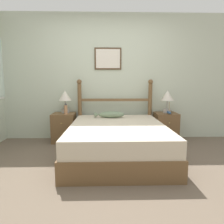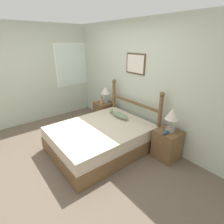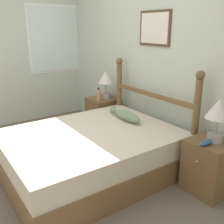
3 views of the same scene
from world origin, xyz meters
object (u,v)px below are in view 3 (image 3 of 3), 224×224
(table_lamp_left, at_px, (106,79))
(bottle, at_px, (99,94))
(fish_pillow, at_px, (126,115))
(bed, at_px, (91,153))
(table_lamp_right, at_px, (218,113))
(nightstand_left, at_px, (103,115))
(model_boat, at_px, (206,142))
(nightstand_right, at_px, (210,166))

(table_lamp_left, xyz_separation_m, bottle, (0.04, -0.17, -0.21))
(fish_pillow, bearing_deg, bed, -79.64)
(table_lamp_right, bearing_deg, bed, -141.20)
(table_lamp_left, bearing_deg, fish_pillow, -17.60)
(bed, distance_m, bottle, 1.25)
(nightstand_left, bearing_deg, model_boat, -3.83)
(table_lamp_right, bearing_deg, nightstand_right, -153.53)
(bed, distance_m, table_lamp_right, 1.47)
(nightstand_left, relative_size, fish_pillow, 1.02)
(fish_pillow, bearing_deg, table_lamp_right, 11.88)
(nightstand_right, relative_size, fish_pillow, 1.02)
(table_lamp_right, bearing_deg, nightstand_left, -179.82)
(table_lamp_left, relative_size, table_lamp_right, 1.00)
(table_lamp_right, distance_m, model_boat, 0.31)
(model_boat, relative_size, fish_pillow, 0.42)
(fish_pillow, bearing_deg, table_lamp_left, 162.40)
(bed, height_order, model_boat, model_boat)
(bottle, bearing_deg, table_lamp_right, 3.61)
(bed, distance_m, fish_pillow, 0.68)
(table_lamp_right, relative_size, bottle, 2.13)
(model_boat, distance_m, fish_pillow, 1.15)
(nightstand_right, distance_m, model_boat, 0.34)
(nightstand_right, bearing_deg, fish_pillow, -168.31)
(nightstand_left, bearing_deg, bottle, -59.22)
(nightstand_left, bearing_deg, table_lamp_right, 0.18)
(bed, height_order, fish_pillow, fish_pillow)
(bed, relative_size, nightstand_right, 3.41)
(table_lamp_right, bearing_deg, fish_pillow, -168.12)
(nightstand_right, distance_m, table_lamp_right, 0.59)
(bed, relative_size, nightstand_left, 3.41)
(nightstand_left, distance_m, table_lamp_left, 0.59)
(nightstand_left, xyz_separation_m, fish_pillow, (0.91, -0.23, 0.29))
(bed, relative_size, table_lamp_left, 4.34)
(nightstand_right, bearing_deg, nightstand_left, 180.00)
(bed, relative_size, bottle, 9.26)
(fish_pillow, bearing_deg, nightstand_right, 11.69)
(nightstand_left, distance_m, bottle, 0.40)
(nightstand_right, relative_size, model_boat, 2.44)
(nightstand_left, bearing_deg, bed, -38.93)
(nightstand_left, height_order, table_lamp_left, table_lamp_left)
(model_boat, bearing_deg, nightstand_left, 176.17)
(bed, height_order, nightstand_left, nightstand_left)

